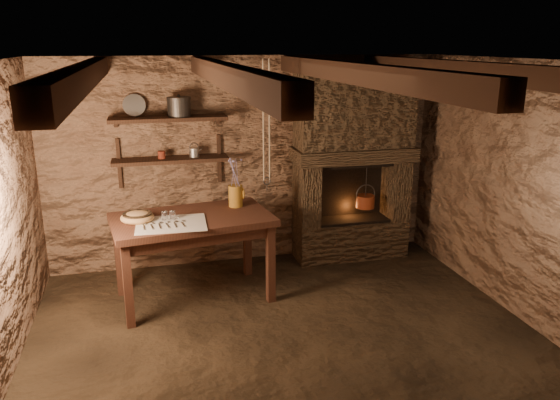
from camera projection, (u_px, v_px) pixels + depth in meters
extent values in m
plane|color=black|center=(289.00, 341.00, 4.81)|extent=(4.50, 4.50, 0.00)
cube|color=brown|center=(245.00, 162.00, 6.34)|extent=(4.50, 0.04, 2.40)
cube|color=brown|center=(397.00, 333.00, 2.61)|extent=(4.50, 0.04, 2.40)
cube|color=brown|center=(526.00, 194.00, 5.00)|extent=(0.04, 4.00, 2.40)
cube|color=black|center=(290.00, 61.00, 4.14)|extent=(4.50, 4.00, 0.04)
cube|color=black|center=(83.00, 76.00, 3.81)|extent=(0.14, 3.95, 0.16)
cube|color=black|center=(225.00, 74.00, 4.05)|extent=(0.14, 3.95, 0.16)
cube|color=black|center=(351.00, 72.00, 4.28)|extent=(0.14, 3.95, 0.16)
cube|color=black|center=(464.00, 71.00, 4.52)|extent=(0.14, 3.95, 0.16)
cube|color=black|center=(171.00, 160.00, 5.96)|extent=(1.25, 0.30, 0.04)
cube|color=black|center=(168.00, 119.00, 5.84)|extent=(1.25, 0.30, 0.04)
cube|color=#3C2B1E|center=(350.00, 238.00, 6.68)|extent=(1.35, 0.45, 0.45)
cube|color=#3C2B1E|center=(307.00, 194.00, 6.38)|extent=(0.23, 0.45, 0.75)
cube|color=#3C2B1E|center=(395.00, 188.00, 6.65)|extent=(0.23, 0.45, 0.75)
cube|color=#3C2B1E|center=(354.00, 154.00, 6.36)|extent=(1.43, 0.51, 0.16)
cube|color=#3C2B1E|center=(355.00, 106.00, 6.23)|extent=(1.35, 0.45, 0.94)
cube|color=black|center=(346.00, 187.00, 6.70)|extent=(0.90, 0.06, 0.75)
cube|color=#351B12|center=(192.00, 220.00, 5.40)|extent=(1.65, 1.08, 0.07)
cube|color=#351B12|center=(192.00, 229.00, 5.43)|extent=(1.50, 0.94, 0.11)
cube|color=beige|center=(171.00, 224.00, 5.16)|extent=(0.68, 0.56, 0.01)
cylinder|color=#8E5E1B|center=(236.00, 196.00, 5.69)|extent=(0.19, 0.19, 0.23)
torus|color=#8E5E1B|center=(243.00, 193.00, 5.70)|extent=(0.02, 0.12, 0.12)
ellipsoid|color=#A47647|center=(137.00, 217.00, 5.23)|extent=(0.42, 0.42, 0.11)
cylinder|color=#292725|center=(179.00, 108.00, 5.83)|extent=(0.27, 0.27, 0.19)
cylinder|color=#AAAAA5|center=(134.00, 105.00, 5.81)|extent=(0.24, 0.11, 0.24)
cylinder|color=maroon|center=(162.00, 155.00, 5.92)|extent=(0.09, 0.09, 0.08)
cylinder|color=maroon|center=(365.00, 202.00, 6.55)|extent=(0.26, 0.26, 0.15)
torus|color=#292725|center=(366.00, 194.00, 6.52)|extent=(0.24, 0.02, 0.24)
cylinder|color=#292725|center=(366.00, 182.00, 6.48)|extent=(0.01, 0.01, 0.44)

